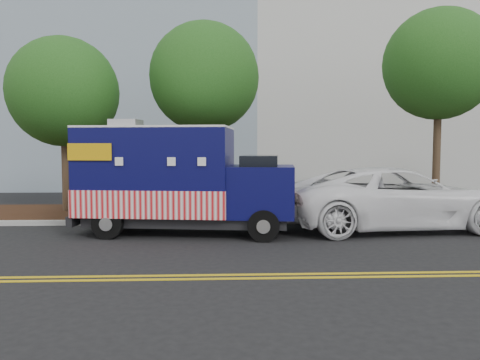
{
  "coord_description": "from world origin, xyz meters",
  "views": [
    {
      "loc": [
        -0.04,
        -13.01,
        2.38
      ],
      "look_at": [
        0.57,
        0.6,
        1.43
      ],
      "focal_mm": 35.0,
      "sensor_mm": 36.0,
      "label": 1
    }
  ],
  "objects": [
    {
      "name": "ground",
      "position": [
        0.0,
        0.0,
        0.0
      ],
      "size": [
        120.0,
        120.0,
        0.0
      ],
      "primitive_type": "plane",
      "color": "black",
      "rests_on": "ground"
    },
    {
      "name": "food_truck",
      "position": [
        -1.24,
        -0.07,
        1.42
      ],
      "size": [
        6.2,
        2.98,
        3.14
      ],
      "rotation": [
        0.0,
        0.0,
        -0.13
      ],
      "color": "black",
      "rests_on": "ground"
    },
    {
      "name": "curb",
      "position": [
        0.0,
        1.4,
        0.07
      ],
      "size": [
        120.0,
        0.18,
        0.15
      ],
      "primitive_type": "cube",
      "color": "#9E9E99",
      "rests_on": "ground"
    },
    {
      "name": "white_car",
      "position": [
        5.11,
        0.28,
        0.91
      ],
      "size": [
        6.77,
        3.61,
        1.81
      ],
      "primitive_type": "imported",
      "rotation": [
        0.0,
        0.0,
        1.67
      ],
      "color": "white",
      "rests_on": "ground"
    },
    {
      "name": "tree_a",
      "position": [
        -5.45,
        3.67,
        4.3
      ],
      "size": [
        3.8,
        3.8,
        6.21
      ],
      "color": "#38281C",
      "rests_on": "ground"
    },
    {
      "name": "centerline_near",
      "position": [
        0.0,
        -4.45,
        0.01
      ],
      "size": [
        120.0,
        0.1,
        0.01
      ],
      "primitive_type": "cube",
      "color": "gold",
      "rests_on": "ground"
    },
    {
      "name": "mulch_strip",
      "position": [
        0.0,
        3.5,
        0.07
      ],
      "size": [
        120.0,
        4.0,
        0.15
      ],
      "primitive_type": "cube",
      "color": "black",
      "rests_on": "ground"
    },
    {
      "name": "tree_c",
      "position": [
        7.51,
        2.9,
        5.21
      ],
      "size": [
        3.79,
        3.79,
        7.12
      ],
      "color": "#38281C",
      "rests_on": "ground"
    },
    {
      "name": "centerline_far",
      "position": [
        0.0,
        -4.7,
        0.01
      ],
      "size": [
        120.0,
        0.1,
        0.01
      ],
      "primitive_type": "cube",
      "color": "gold",
      "rests_on": "ground"
    },
    {
      "name": "sign_post",
      "position": [
        -4.54,
        1.55,
        1.2
      ],
      "size": [
        0.06,
        0.06,
        2.4
      ],
      "primitive_type": "cube",
      "color": "#473828",
      "rests_on": "ground"
    },
    {
      "name": "tree_b",
      "position": [
        -0.55,
        3.66,
        4.83
      ],
      "size": [
        3.85,
        3.85,
        6.77
      ],
      "color": "#38281C",
      "rests_on": "ground"
    }
  ]
}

